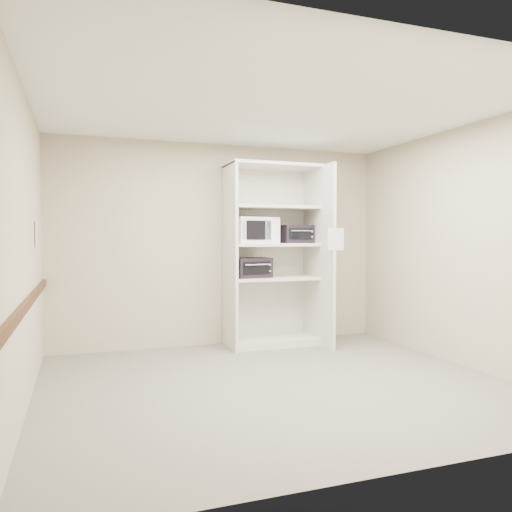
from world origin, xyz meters
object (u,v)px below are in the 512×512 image
object	(u,v)px
toaster_oven_lower	(251,268)
shelving_unit	(276,261)
toaster_oven_upper	(295,234)
microwave	(253,230)

from	to	relation	value
toaster_oven_lower	shelving_unit	bearing A→B (deg)	-1.47
shelving_unit	toaster_oven_lower	distance (m)	0.37
shelving_unit	toaster_oven_upper	size ratio (longest dim) A/B	5.71
microwave	toaster_oven_lower	xyz separation A→B (m)	(-0.06, -0.08, -0.49)
toaster_oven_upper	shelving_unit	bearing A→B (deg)	-177.62
microwave	toaster_oven_upper	distance (m)	0.61
shelving_unit	toaster_oven_lower	bearing A→B (deg)	-174.57
microwave	toaster_oven_lower	bearing A→B (deg)	-134.34
shelving_unit	toaster_oven_upper	bearing A→B (deg)	6.10
shelving_unit	microwave	distance (m)	0.51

